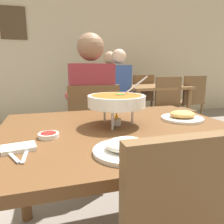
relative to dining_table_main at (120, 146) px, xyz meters
name	(u,v)px	position (x,y,z in m)	size (l,w,h in m)	color
cafe_rear_partition	(65,43)	(0.00, 3.42, 0.87)	(10.00, 0.10, 3.00)	beige
picture_frame_hung	(13,23)	(-0.89, 3.36, 1.17)	(0.44, 0.03, 0.56)	#4C3823
dining_table_main	(120,146)	(0.00, 0.00, 0.00)	(1.20, 0.96, 0.74)	brown
chair_diner_main	(92,129)	(0.00, 0.77, -0.12)	(0.44, 0.44, 0.90)	brown
diner_main	(91,102)	(0.00, 0.80, 0.11)	(0.40, 0.45, 1.31)	#2D2D38
curry_bowl	(117,101)	(-0.01, 0.05, 0.23)	(0.33, 0.30, 0.26)	silver
rice_plate	(126,148)	(-0.09, -0.32, 0.12)	(0.24, 0.24, 0.06)	white
appetizer_plate	(182,116)	(0.40, 0.05, 0.12)	(0.24, 0.24, 0.06)	white
sauce_dish	(49,135)	(-0.35, -0.06, 0.12)	(0.09, 0.09, 0.02)	white
napkin_folded	(19,148)	(-0.46, -0.18, 0.11)	(0.12, 0.08, 0.02)	white
fork_utensil	(11,155)	(-0.48, -0.23, 0.11)	(0.01, 0.17, 0.01)	silver
spoon_utensil	(26,153)	(-0.43, -0.23, 0.11)	(0.01, 0.17, 0.01)	silver
dining_table_far	(154,93)	(1.35, 2.20, -0.03)	(1.00, 0.80, 0.74)	brown
chair_bg_left	(112,96)	(0.76, 2.74, -0.12)	(0.44, 0.44, 0.90)	brown
chair_bg_middle	(114,100)	(0.67, 2.34, -0.12)	(0.45, 0.45, 0.90)	brown
chair_bg_right	(171,104)	(1.38, 1.72, -0.12)	(0.45, 0.45, 0.90)	brown
chair_bg_corner	(190,98)	(1.97, 2.10, -0.12)	(0.45, 0.45, 0.90)	brown
chair_bg_window	(140,96)	(1.31, 2.69, -0.12)	(0.48, 0.48, 0.90)	brown
patron_bg_left	(112,84)	(0.76, 2.73, 0.11)	(0.45, 0.40, 1.31)	#2D2D38
patron_bg_middle	(118,86)	(0.70, 2.21, 0.11)	(0.40, 0.45, 1.31)	#2D2D38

